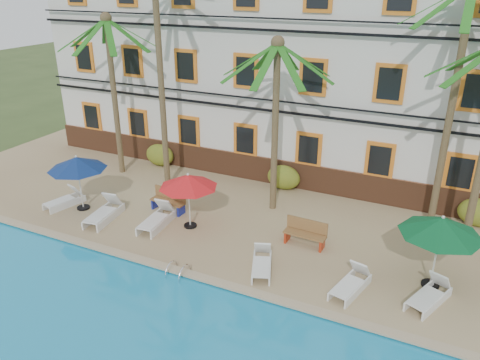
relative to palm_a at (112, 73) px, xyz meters
The scene contains 23 objects.
ground 10.17m from the palm_a, 35.11° to the right, with size 100.00×100.00×0.00m, color #384C23.
pool_deck 8.74m from the palm_a, ahead, with size 30.00×12.00×0.25m, color tan.
pool_coping 10.52m from the palm_a, 39.60° to the right, with size 30.00×0.35×0.06m, color tan.
hotel_building 8.75m from the palm_a, 34.01° to the left, with size 25.40×6.44×10.22m.
palm_a is the anchor object (origin of this frame).
palm_b 3.32m from the palm_a, ahead, with size 4.28×4.28×10.01m.
palm_c 8.08m from the palm_a, ahead, with size 4.28×4.28×6.82m.
palm_d 14.09m from the palm_a, ahead, with size 4.28×4.28×8.78m.
shrub_left 4.63m from the palm_a, 51.49° to the left, with size 1.50×0.90×1.10m, color #1D5819.
shrub_mid 8.98m from the palm_a, 10.95° to the left, with size 1.50×0.90×1.10m, color #1D5819.
shrub_right 16.26m from the palm_a, ahead, with size 1.50×0.90×1.10m, color #1D5819.
umbrella_blue 4.88m from the palm_a, 74.27° to the right, with size 2.32×2.32×2.32m.
umbrella_red 7.27m from the palm_a, 29.27° to the right, with size 2.19×2.19×2.20m.
umbrella_green 15.02m from the palm_a, 12.87° to the right, with size 2.42×2.42×2.42m.
lounger_a 6.00m from the palm_a, 86.71° to the right, with size 0.97×1.75×0.78m.
lounger_b 6.63m from the palm_a, 59.12° to the right, with size 0.96×2.04×0.93m.
lounger_c 7.47m from the palm_a, 38.87° to the right, with size 0.84×1.96×0.90m.
lounger_d 11.46m from the palm_a, 26.78° to the right, with size 1.14×1.76×0.78m.
lounger_e 13.84m from the palm_a, 20.59° to the right, with size 1.00×1.80×0.81m.
lounger_f 15.68m from the palm_a, 16.18° to the right, with size 1.22×1.83×0.82m.
bench_left 6.60m from the palm_a, 29.58° to the right, with size 1.53×0.58×0.93m.
bench_right 11.34m from the palm_a, 14.44° to the right, with size 1.52×0.54×0.93m.
pool_ladder 10.48m from the palm_a, 40.75° to the right, with size 0.54×0.74×0.74m.
Camera 1 is at (7.01, -11.44, 8.94)m, focal length 35.00 mm.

